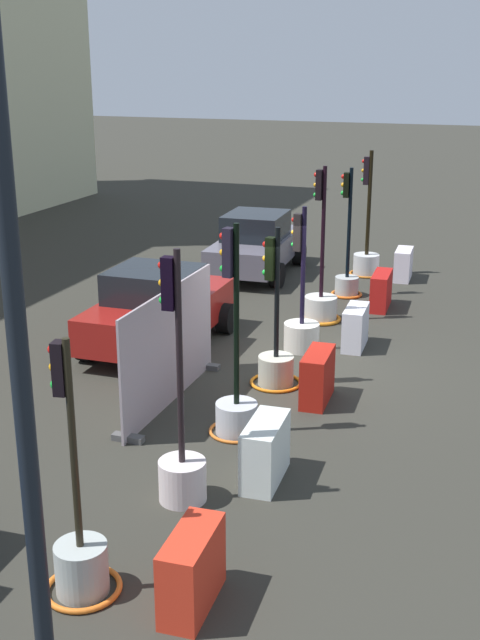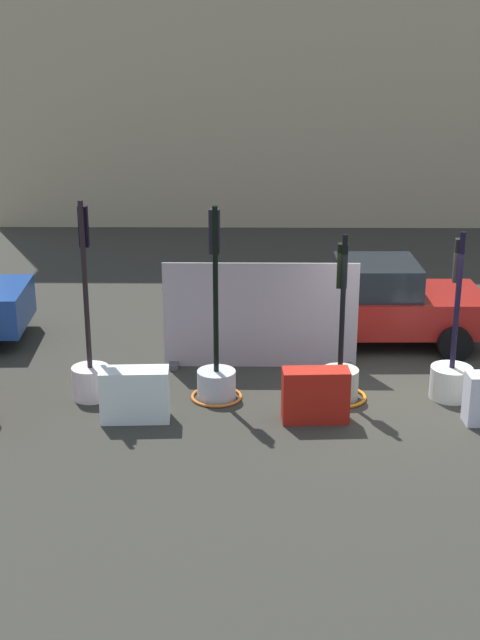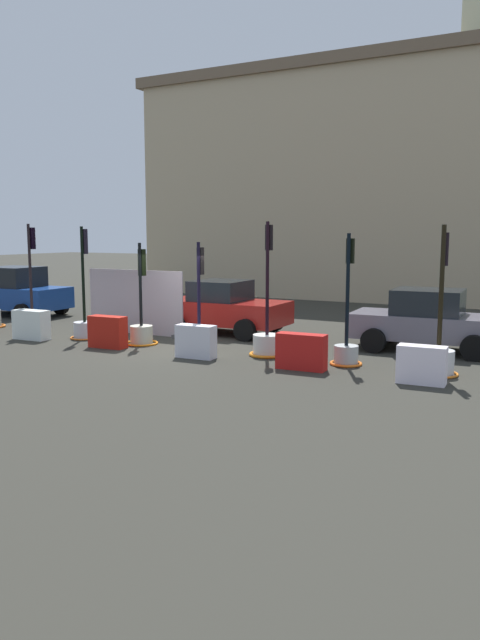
# 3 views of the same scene
# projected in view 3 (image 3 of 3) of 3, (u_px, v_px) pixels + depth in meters

# --- Properties ---
(ground_plane) EXTENTS (120.00, 120.00, 0.00)m
(ground_plane) POSITION_uv_depth(u_px,v_px,m) (168.00, 347.00, 17.28)
(ground_plane) COLOR #302F28
(traffic_light_1) EXTENTS (0.63, 0.63, 3.37)m
(traffic_light_1) POSITION_uv_depth(u_px,v_px,m) (32.00, 314.00, 19.57)
(traffic_light_1) COLOR silver
(traffic_light_1) RESTS_ON ground_plane
(traffic_light_2) EXTENTS (0.87, 0.87, 3.28)m
(traffic_light_2) POSITION_uv_depth(u_px,v_px,m) (85.00, 321.00, 18.60)
(traffic_light_2) COLOR silver
(traffic_light_2) RESTS_ON ground_plane
(traffic_light_3) EXTENTS (0.92, 0.92, 2.83)m
(traffic_light_3) POSITION_uv_depth(u_px,v_px,m) (141.00, 328.00, 17.65)
(traffic_light_3) COLOR #B7B8A2
(traffic_light_3) RESTS_ON ground_plane
(traffic_light_4) EXTENTS (0.70, 0.70, 2.86)m
(traffic_light_4) POSITION_uv_depth(u_px,v_px,m) (199.00, 332.00, 16.81)
(traffic_light_4) COLOR silver
(traffic_light_4) RESTS_ON ground_plane
(traffic_light_5) EXTENTS (0.91, 0.91, 3.38)m
(traffic_light_5) POSITION_uv_depth(u_px,v_px,m) (267.00, 339.00, 15.99)
(traffic_light_5) COLOR silver
(traffic_light_5) RESTS_ON ground_plane
(traffic_light_6) EXTENTS (0.76, 0.76, 3.09)m
(traffic_light_6) POSITION_uv_depth(u_px,v_px,m) (347.00, 343.00, 14.88)
(traffic_light_6) COLOR #A9AEAD
(traffic_light_6) RESTS_ON ground_plane
(traffic_light_7) EXTENTS (0.88, 0.88, 3.28)m
(traffic_light_7) POSITION_uv_depth(u_px,v_px,m) (439.00, 352.00, 13.83)
(traffic_light_7) COLOR silver
(traffic_light_7) RESTS_ON ground_plane
(construction_barrier_1) EXTENTS (1.11, 0.50, 0.86)m
(construction_barrier_1) POSITION_uv_depth(u_px,v_px,m) (31.00, 325.00, 18.44)
(construction_barrier_1) COLOR silver
(construction_barrier_1) RESTS_ON ground_plane
(construction_barrier_2) EXTENTS (1.07, 0.46, 0.87)m
(construction_barrier_2) POSITION_uv_depth(u_px,v_px,m) (108.00, 332.00, 17.11)
(construction_barrier_2) COLOR #AE1B11
(construction_barrier_2) RESTS_ON ground_plane
(construction_barrier_3) EXTENTS (1.01, 0.45, 0.83)m
(construction_barrier_3) POSITION_uv_depth(u_px,v_px,m) (196.00, 341.00, 15.73)
(construction_barrier_3) COLOR silver
(construction_barrier_3) RESTS_ON ground_plane
(construction_barrier_4) EXTENTS (1.16, 0.44, 0.83)m
(construction_barrier_4) POSITION_uv_depth(u_px,v_px,m) (301.00, 352.00, 14.40)
(construction_barrier_4) COLOR red
(construction_barrier_4) RESTS_ON ground_plane
(construction_barrier_5) EXTENTS (1.00, 0.45, 0.80)m
(construction_barrier_5) POSITION_uv_depth(u_px,v_px,m) (422.00, 365.00, 13.04)
(construction_barrier_5) COLOR white
(construction_barrier_5) RESTS_ON ground_plane
(car_red_compact) EXTENTS (3.86, 2.31, 1.64)m
(car_red_compact) POSITION_uv_depth(u_px,v_px,m) (224.00, 308.00, 19.51)
(car_red_compact) COLOR maroon
(car_red_compact) RESTS_ON ground_plane
(car_blue_estate) EXTENTS (3.94, 2.41, 1.83)m
(car_blue_estate) POSITION_uv_depth(u_px,v_px,m) (17.00, 292.00, 23.68)
(car_blue_estate) COLOR navy
(car_blue_estate) RESTS_ON ground_plane
(car_grey_saloon) EXTENTS (4.05, 2.23, 1.63)m
(car_grey_saloon) POSITION_uv_depth(u_px,v_px,m) (428.00, 321.00, 16.64)
(car_grey_saloon) COLOR slate
(car_grey_saloon) RESTS_ON ground_plane
(building_main_facade) EXTENTS (18.21, 9.92, 10.83)m
(building_main_facade) POSITION_uv_depth(u_px,v_px,m) (338.00, 187.00, 32.71)
(building_main_facade) COLOR tan
(building_main_facade) RESTS_ON ground_plane
(site_fence_panel) EXTENTS (3.52, 0.50, 1.97)m
(site_fence_panel) POSITION_uv_depth(u_px,v_px,m) (135.00, 303.00, 19.44)
(site_fence_panel) COLOR #A0949B
(site_fence_panel) RESTS_ON ground_plane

